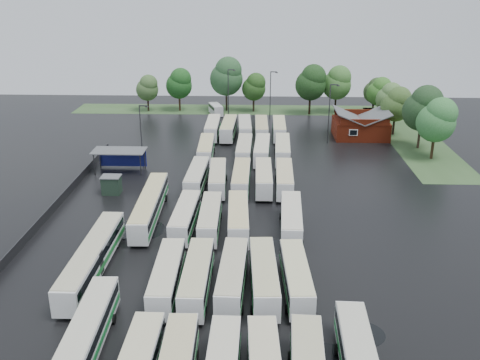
{
  "coord_description": "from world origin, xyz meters",
  "views": [
    {
      "loc": [
        4.39,
        -57.03,
        28.66
      ],
      "look_at": [
        2.0,
        12.0,
        2.5
      ],
      "focal_mm": 40.0,
      "sensor_mm": 36.0,
      "label": 1
    }
  ],
  "objects": [
    {
      "name": "bus_r1c2",
      "position": [
        2.09,
        -12.2,
        1.73
      ],
      "size": [
        2.82,
        11.37,
        3.14
      ],
      "rotation": [
        0.0,
        0.0,
        -0.04
      ],
      "color": "silver",
      "rests_on": "ground"
    },
    {
      "name": "bus_r5c0",
      "position": [
        -4.29,
        42.04,
        1.75
      ],
      "size": [
        2.51,
        11.44,
        3.18
      ],
      "rotation": [
        0.0,
        0.0,
        0.01
      ],
      "color": "silver",
      "rests_on": "ground"
    },
    {
      "name": "puddle_4",
      "position": [
        13.77,
        -18.44,
        0.0
      ],
      "size": [
        3.57,
        3.57,
        0.01
      ],
      "primitive_type": "cylinder",
      "color": "black",
      "rests_on": "ground"
    },
    {
      "name": "bus_r1c0",
      "position": [
        -4.21,
        -12.46,
        1.71
      ],
      "size": [
        2.62,
        11.21,
        3.11
      ],
      "rotation": [
        0.0,
        0.0,
        0.02
      ],
      "color": "silver",
      "rests_on": "ground"
    },
    {
      "name": "bus_r3c4",
      "position": [
        8.27,
        14.86,
        1.71
      ],
      "size": [
        2.63,
        11.23,
        3.11
      ],
      "rotation": [
        0.0,
        0.0,
        -0.02
      ],
      "color": "silver",
      "rests_on": "ground"
    },
    {
      "name": "lamp_post_nw",
      "position": [
        -14.11,
        24.63,
        5.84
      ],
      "size": [
        1.55,
        0.3,
        10.06
      ],
      "color": "#2D2D30",
      "rests_on": "ground"
    },
    {
      "name": "tree_east_2",
      "position": [
        30.95,
        44.64,
        6.11
      ],
      "size": [
        5.74,
        5.74,
        9.51
      ],
      "color": "black",
      "rests_on": "ground"
    },
    {
      "name": "ground",
      "position": [
        0.0,
        0.0,
        0.0
      ],
      "size": [
        160.0,
        160.0,
        0.0
      ],
      "primitive_type": "plane",
      "color": "black",
      "rests_on": "ground"
    },
    {
      "name": "tree_north_0",
      "position": [
        -20.73,
        62.83,
        5.39
      ],
      "size": [
        5.06,
        5.06,
        8.38
      ],
      "color": "black",
      "rests_on": "ground"
    },
    {
      "name": "bus_r3c1",
      "position": [
        -1.33,
        14.9,
        1.67
      ],
      "size": [
        2.83,
        10.98,
        3.03
      ],
      "rotation": [
        0.0,
        0.0,
        0.05
      ],
      "color": "silver",
      "rests_on": "ground"
    },
    {
      "name": "lamp_post_back_e",
      "position": [
        7.08,
        56.02,
        5.99
      ],
      "size": [
        1.59,
        0.31,
        10.32
      ],
      "color": "#2D2D30",
      "rests_on": "ground"
    },
    {
      "name": "brick_building",
      "position": [
        24.0,
        42.77,
        1.87
      ],
      "size": [
        10.07,
        8.6,
        5.39
      ],
      "color": "maroon",
      "rests_on": "ground"
    },
    {
      "name": "bus_r4c2",
      "position": [
        2.14,
        28.23,
        1.73
      ],
      "size": [
        2.6,
        11.31,
        3.14
      ],
      "rotation": [
        0.0,
        0.0,
        -0.02
      ],
      "color": "silver",
      "rests_on": "ground"
    },
    {
      "name": "bus_r1c3",
      "position": [
        5.14,
        -12.16,
        1.76
      ],
      "size": [
        2.96,
        11.56,
        3.19
      ],
      "rotation": [
        0.0,
        0.0,
        0.05
      ],
      "color": "silver",
      "rests_on": "ground"
    },
    {
      "name": "bus_r5c4",
      "position": [
        8.44,
        42.03,
        1.71
      ],
      "size": [
        2.48,
        11.16,
        3.1
      ],
      "rotation": [
        0.0,
        0.0,
        -0.01
      ],
      "color": "silver",
      "rests_on": "ground"
    },
    {
      "name": "bus_r1c1",
      "position": [
        -1.3,
        -12.53,
        1.75
      ],
      "size": [
        2.45,
        11.42,
        3.18
      ],
      "rotation": [
        0.0,
        0.0,
        0.0
      ],
      "color": "silver",
      "rests_on": "ground"
    },
    {
      "name": "artic_bus_west_b",
      "position": [
        -9.17,
        4.5,
        1.75
      ],
      "size": [
        2.88,
        17.1,
        3.16
      ],
      "rotation": [
        0.0,
        0.0,
        0.03
      ],
      "color": "silver",
      "rests_on": "ground"
    },
    {
      "name": "tree_north_5",
      "position": [
        22.0,
        62.57,
        6.89
      ],
      "size": [
        6.46,
        6.46,
        10.7
      ],
      "color": "black",
      "rests_on": "ground"
    },
    {
      "name": "tree_east_3",
      "position": [
        31.47,
        52.94,
        5.64
      ],
      "size": [
        5.29,
        5.29,
        8.76
      ],
      "color": "black",
      "rests_on": "ground"
    },
    {
      "name": "bus_r1c4",
      "position": [
        8.25,
        -12.06,
        1.68
      ],
      "size": [
        2.82,
        11.08,
        3.06
      ],
      "rotation": [
        0.0,
        0.0,
        0.05
      ],
      "color": "silver",
      "rests_on": "ground"
    },
    {
      "name": "artic_bus_west_a",
      "position": [
        -9.19,
        -23.02,
        1.71
      ],
      "size": [
        2.87,
        16.66,
        3.08
      ],
      "rotation": [
        0.0,
        0.0,
        0.03
      ],
      "color": "silver",
      "rests_on": "ground"
    },
    {
      "name": "bus_r4c4",
      "position": [
        8.55,
        28.53,
        1.75
      ],
      "size": [
        2.78,
        11.51,
        3.18
      ],
      "rotation": [
        0.0,
        0.0,
        -0.03
      ],
      "color": "silver",
      "rests_on": "ground"
    },
    {
      "name": "tree_north_2",
      "position": [
        -2.73,
        63.72,
        7.94
      ],
      "size": [
        7.45,
        7.45,
        12.34
      ],
      "color": "black",
      "rests_on": "ground"
    },
    {
      "name": "minibus",
      "position": [
        -5.05,
        59.56,
        1.32
      ],
      "size": [
        3.65,
        5.81,
        2.38
      ],
      "rotation": [
        0.0,
        0.0,
        0.33
      ],
      "color": "silver",
      "rests_on": "ground"
    },
    {
      "name": "utility_hut",
      "position": [
        -16.2,
        12.6,
        1.32
      ],
      "size": [
        2.7,
        2.2,
        2.62
      ],
      "color": "black",
      "rests_on": "ground"
    },
    {
      "name": "bus_r3c3",
      "position": [
        5.3,
        15.09,
        1.7
      ],
      "size": [
        2.44,
        11.1,
        3.08
      ],
      "rotation": [
        0.0,
        0.0,
        0.01
      ],
      "color": "silver",
      "rests_on": "ground"
    },
    {
      "name": "tree_east_1",
      "position": [
        33.39,
        35.9,
        7.36
      ],
      "size": [
        6.91,
        6.91,
        11.44
      ],
      "color": "#34261C",
      "rests_on": "ground"
    },
    {
      "name": "wash_shed",
      "position": [
        -17.2,
        22.02,
        2.99
      ],
      "size": [
        8.2,
        4.2,
        3.58
      ],
      "color": "#2D2D30",
      "rests_on": "ground"
    },
    {
      "name": "puddle_3",
      "position": [
        6.02,
        -3.02,
        0.0
      ],
      "size": [
        4.56,
        4.56,
        0.01
      ],
      "primitive_type": "cylinder",
      "color": "black",
      "rests_on": "ground"
    },
    {
      "name": "bus_r2c2",
      "position": [
        2.16,
        1.1,
        1.73
      ],
      "size": [
        2.86,
        11.41,
        3.15
      ],
      "rotation": [
        0.0,
        0.0,
        0.04
      ],
      "color": "silver",
      "rests_on": "ground"
    },
    {
      "name": "artic_bus_west_c",
      "position": [
        -12.44,
        -9.18,
        1.77
      ],
      "size": [
        2.52,
        17.24,
        3.2
      ],
      "rotation": [
        0.0,
        0.0,
        -0.0
      ],
      "color": "silver",
      "rests_on": "ground"
    },
    {
      "name": "bus_r3c0",
      "position": [
        -4.35,
        15.08,
        1.72
      ],
      "size": [
        2.67,
        11.28,
        3.12
      ],
      "rotation": [
        0.0,
        0.0,
        -0.03
      ],
      "color": "silver",
      "rests_on": "ground"
    },
    {
      "name": "grass_strip_north",
      "position": [
        2.0,
        64.8,
        0.01
      ],
      "size": [
        80.0,
        10.0,
        0.01
      ],
      "primitive_type": "cube",
      "color": "#335228",
      "rests_on": "ground"
    },
    {
      "name": "tree_north_4",
      "position": [
        16.07,
        60.85,
        7.21
      ],
      "size": [
        6.76,
        6.76,
        11.2
      ],
      "color": "black",
      "rests_on": "ground"
    },
    {
      "name": "bus_r2c0",
      "position": [
        -4.26,
        1.32,
        1.7
      ],
      "size": [
        2.66,
        11.14,
        3.08
      ],
      "rotation": [
        0.0,
        0.0,
        -0.03
      ],
      "color": "silver",
      "rests_on": "ground"
    },
    {
      "name": "bus_r2c1",
      "position": [
        -1.22,
        1.08,
        1.67
      ],
      "size": [
        2.49,
        10.95,
        3.04
      ],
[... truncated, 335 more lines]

